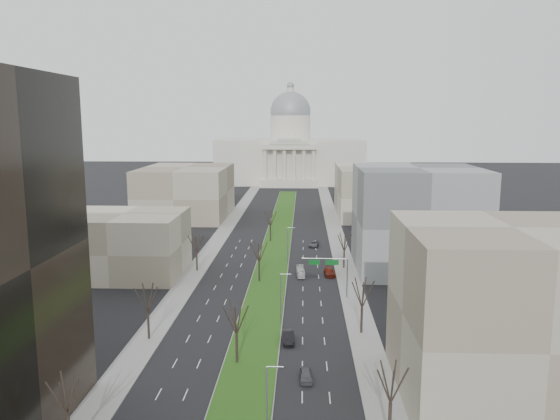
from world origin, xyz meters
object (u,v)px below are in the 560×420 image
(car_black, at_px, (288,337))
(car_red, at_px, (330,272))
(car_grey_near, at_px, (306,375))
(box_van, at_px, (301,272))
(car_grey_far, at_px, (314,244))

(car_black, bearing_deg, car_red, 72.77)
(car_grey_near, distance_m, car_red, 50.79)
(car_black, bearing_deg, box_van, 82.48)
(car_black, relative_size, car_grey_far, 1.00)
(car_black, relative_size, car_red, 0.93)
(car_red, bearing_deg, car_black, -106.94)
(car_grey_far, bearing_deg, box_van, -88.34)
(car_grey_near, bearing_deg, car_black, 98.53)
(car_black, distance_m, car_grey_far, 66.48)
(car_grey_near, relative_size, car_black, 0.83)
(car_grey_near, height_order, car_grey_far, car_grey_near)
(car_black, height_order, car_red, car_black)
(car_grey_near, xyz_separation_m, box_van, (-1.00, 50.12, 0.21))
(car_grey_far, height_order, box_van, box_van)
(car_grey_near, height_order, car_red, car_red)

